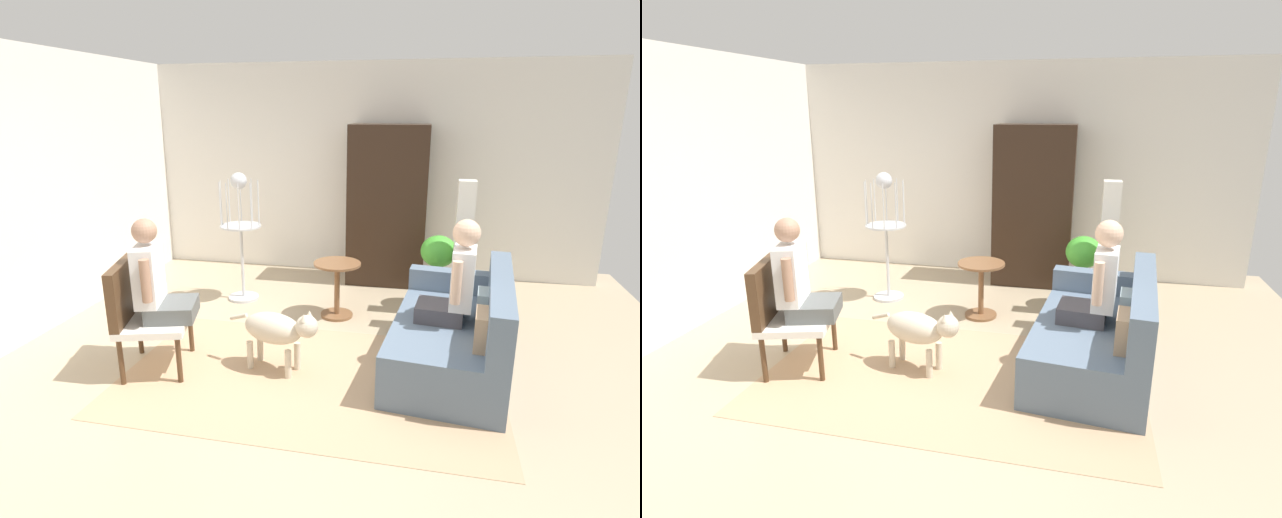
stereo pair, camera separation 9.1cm
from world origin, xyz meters
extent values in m
plane|color=tan|center=(0.00, 0.00, 0.00)|extent=(6.88, 6.88, 0.00)
cube|color=silver|center=(0.00, 2.93, 1.39)|extent=(6.21, 0.12, 2.78)
cube|color=silver|center=(-2.87, 0.30, 1.39)|extent=(0.12, 6.33, 2.78)
cube|color=tan|center=(0.04, -0.14, 0.00)|extent=(3.14, 1.91, 0.01)
cube|color=slate|center=(1.18, 0.30, 0.22)|extent=(1.11, 1.81, 0.44)
cube|color=slate|center=(1.56, 0.26, 0.65)|extent=(0.36, 1.73, 0.42)
cube|color=slate|center=(1.26, 1.07, 0.55)|extent=(0.95, 0.28, 0.21)
cube|color=tan|center=(1.38, -0.15, 0.58)|extent=(0.13, 0.33, 0.28)
cube|color=#9EB2B7|center=(1.44, 0.32, 0.58)|extent=(0.13, 0.27, 0.28)
cylinder|color=#4C331E|center=(-1.16, 0.10, 0.20)|extent=(0.04, 0.04, 0.41)
cylinder|color=#4C331E|center=(-1.00, -0.44, 0.20)|extent=(0.04, 0.04, 0.41)
cylinder|color=#4C331E|center=(-1.60, -0.03, 0.20)|extent=(0.04, 0.04, 0.41)
cylinder|color=#4C331E|center=(-1.44, -0.57, 0.20)|extent=(0.04, 0.04, 0.41)
cube|color=white|center=(-1.30, -0.23, 0.44)|extent=(0.73, 0.80, 0.06)
cube|color=#4C331E|center=(-1.53, -0.30, 0.72)|extent=(0.26, 0.66, 0.49)
cube|color=#424046|center=(1.08, 0.31, 0.51)|extent=(0.43, 0.39, 0.14)
cube|color=white|center=(1.25, 0.29, 0.84)|extent=(0.22, 0.37, 0.51)
sphere|color=#DDB293|center=(1.25, 0.29, 1.22)|extent=(0.22, 0.22, 0.22)
cylinder|color=#DDB293|center=(1.19, 0.08, 0.86)|extent=(0.08, 0.08, 0.35)
cylinder|color=#DDB293|center=(1.24, 0.51, 0.86)|extent=(0.08, 0.08, 0.35)
cube|color=#595C5B|center=(-1.16, -0.19, 0.54)|extent=(0.50, 0.51, 0.14)
cube|color=white|center=(-1.32, -0.24, 0.86)|extent=(0.29, 0.44, 0.50)
sphere|color=#A57A60|center=(-1.32, -0.24, 1.23)|extent=(0.20, 0.20, 0.20)
cylinder|color=#A57A60|center=(-1.35, 0.01, 0.88)|extent=(0.08, 0.08, 0.35)
cylinder|color=#A57A60|center=(-1.21, -0.46, 0.88)|extent=(0.08, 0.08, 0.35)
cylinder|color=brown|center=(0.02, 1.22, 0.60)|extent=(0.51, 0.51, 0.02)
cylinder|color=brown|center=(0.02, 1.22, 0.29)|extent=(0.06, 0.06, 0.59)
cylinder|color=brown|center=(0.02, 1.22, 0.01)|extent=(0.35, 0.35, 0.03)
ellipsoid|color=beige|center=(-0.30, -0.06, 0.39)|extent=(0.59, 0.39, 0.27)
sphere|color=beige|center=(0.02, -0.14, 0.47)|extent=(0.19, 0.19, 0.19)
cone|color=beige|center=(0.03, -0.09, 0.56)|extent=(0.06, 0.06, 0.06)
cone|color=beige|center=(0.00, -0.18, 0.56)|extent=(0.06, 0.06, 0.06)
cylinder|color=beige|center=(-0.64, 0.03, 0.43)|extent=(0.18, 0.08, 0.10)
cylinder|color=beige|center=(-0.10, -0.03, 0.13)|extent=(0.06, 0.06, 0.25)
cylinder|color=beige|center=(-0.14, -0.18, 0.13)|extent=(0.06, 0.06, 0.25)
cylinder|color=beige|center=(-0.47, 0.07, 0.13)|extent=(0.06, 0.06, 0.25)
cylinder|color=beige|center=(-0.51, -0.09, 0.13)|extent=(0.06, 0.06, 0.25)
cylinder|color=silver|center=(-1.17, 1.51, 0.01)|extent=(0.36, 0.36, 0.03)
cylinder|color=silver|center=(-1.17, 1.51, 0.44)|extent=(0.04, 0.04, 0.88)
cylinder|color=silver|center=(-1.17, 1.51, 0.89)|extent=(0.47, 0.47, 0.02)
cylinder|color=silver|center=(-0.94, 1.51, 1.16)|extent=(0.01, 0.01, 0.51)
cylinder|color=silver|center=(-0.99, 1.64, 1.16)|extent=(0.01, 0.01, 0.51)
cylinder|color=silver|center=(-1.10, 1.72, 1.16)|extent=(0.01, 0.01, 0.51)
cylinder|color=silver|center=(-1.24, 1.72, 1.16)|extent=(0.01, 0.01, 0.51)
cylinder|color=silver|center=(-1.35, 1.64, 1.16)|extent=(0.01, 0.01, 0.51)
cylinder|color=silver|center=(-1.39, 1.51, 1.16)|extent=(0.01, 0.01, 0.51)
cylinder|color=silver|center=(-1.35, 1.38, 1.16)|extent=(0.01, 0.01, 0.51)
cylinder|color=silver|center=(-1.24, 1.29, 1.16)|extent=(0.01, 0.01, 0.51)
cylinder|color=silver|center=(-1.10, 1.29, 1.16)|extent=(0.01, 0.01, 0.51)
cylinder|color=silver|center=(-0.99, 1.38, 1.16)|extent=(0.01, 0.01, 0.51)
sphere|color=silver|center=(-1.17, 1.51, 1.41)|extent=(0.19, 0.19, 0.19)
cylinder|color=#4C5156|center=(1.08, 1.74, 0.15)|extent=(0.31, 0.31, 0.30)
cylinder|color=brown|center=(1.08, 1.74, 0.40)|extent=(0.03, 0.03, 0.20)
ellipsoid|color=green|center=(1.08, 1.74, 0.66)|extent=(0.40, 0.40, 0.36)
cube|color=#4C4742|center=(1.32, 1.54, 0.03)|extent=(0.20, 0.20, 0.06)
cube|color=white|center=(1.32, 1.54, 0.77)|extent=(0.18, 0.18, 1.42)
cube|color=black|center=(0.43, 2.52, 1.01)|extent=(0.98, 0.56, 2.01)
camera|label=1|loc=(0.93, -3.83, 2.18)|focal=28.20mm
camera|label=2|loc=(1.01, -3.81, 2.18)|focal=28.20mm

